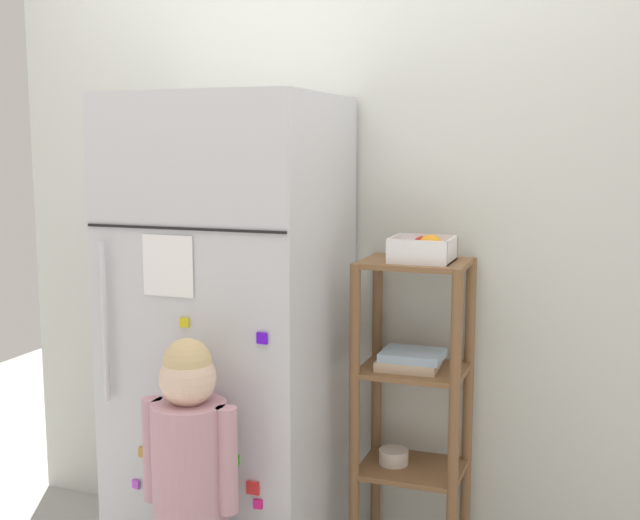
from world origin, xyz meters
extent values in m
cube|color=silver|center=(0.00, 0.37, 1.08)|extent=(2.71, 0.03, 2.17)
cube|color=silver|center=(-0.27, 0.02, 0.83)|extent=(0.69, 0.65, 1.67)
cube|color=black|center=(-0.27, -0.31, 1.25)|extent=(0.67, 0.01, 0.01)
cylinder|color=silver|center=(-0.54, -0.33, 0.95)|extent=(0.02, 0.02, 0.51)
cube|color=white|center=(-0.32, -0.31, 1.14)|extent=(0.17, 0.01, 0.19)
cube|color=yellow|center=(-0.27, -0.31, 0.97)|extent=(0.03, 0.01, 0.03)
cube|color=#540DEB|center=(-0.01, -0.31, 0.94)|extent=(0.03, 0.01, 0.03)
cube|color=red|center=(-0.05, -0.31, 0.47)|extent=(0.04, 0.01, 0.04)
cube|color=#38C216|center=(-0.11, -0.31, 0.55)|extent=(0.03, 0.01, 0.03)
cube|color=#B940D7|center=(-0.46, -0.31, 0.42)|extent=(0.03, 0.01, 0.03)
cube|color=gold|center=(-0.43, -0.31, 0.53)|extent=(0.03, 0.01, 0.03)
cube|color=#E41779|center=(-0.03, -0.31, 0.42)|extent=(0.03, 0.01, 0.03)
cylinder|color=#BF8C99|center=(-0.19, -0.43, 0.57)|extent=(0.22, 0.22, 0.37)
sphere|color=#BF8C99|center=(-0.19, -0.37, 0.75)|extent=(0.10, 0.10, 0.10)
sphere|color=beige|center=(-0.19, -0.43, 0.83)|extent=(0.17, 0.17, 0.17)
sphere|color=tan|center=(-0.19, -0.43, 0.88)|extent=(0.14, 0.14, 0.14)
cylinder|color=#BF8C99|center=(-0.31, -0.43, 0.60)|extent=(0.06, 0.06, 0.31)
cylinder|color=#BF8C99|center=(-0.07, -0.43, 0.60)|extent=(0.06, 0.06, 0.31)
cylinder|color=brown|center=(0.16, 0.05, 0.56)|extent=(0.04, 0.04, 1.12)
cylinder|color=brown|center=(0.50, 0.05, 0.56)|extent=(0.04, 0.04, 1.12)
cylinder|color=brown|center=(0.16, 0.32, 0.56)|extent=(0.04, 0.04, 1.12)
cylinder|color=brown|center=(0.50, 0.32, 0.56)|extent=(0.04, 0.04, 1.12)
cube|color=brown|center=(0.33, 0.19, 1.11)|extent=(0.35, 0.29, 0.02)
cube|color=brown|center=(0.33, 0.19, 0.74)|extent=(0.35, 0.29, 0.02)
cube|color=brown|center=(0.33, 0.19, 0.39)|extent=(0.35, 0.29, 0.02)
cube|color=#C6AD8E|center=(0.32, 0.17, 0.77)|extent=(0.21, 0.18, 0.03)
cube|color=#99B2C6|center=(0.33, 0.17, 0.80)|extent=(0.20, 0.17, 0.03)
cylinder|color=beige|center=(0.27, 0.19, 0.42)|extent=(0.10, 0.10, 0.05)
cube|color=white|center=(0.36, 0.17, 1.12)|extent=(0.20, 0.19, 0.01)
cube|color=white|center=(0.36, 0.08, 1.16)|extent=(0.20, 0.01, 0.08)
cube|color=white|center=(0.36, 0.27, 1.16)|extent=(0.20, 0.01, 0.08)
cube|color=white|center=(0.26, 0.17, 1.16)|extent=(0.01, 0.19, 0.08)
cube|color=white|center=(0.46, 0.17, 1.16)|extent=(0.01, 0.19, 0.08)
sphere|color=red|center=(0.39, 0.15, 1.16)|extent=(0.06, 0.06, 0.06)
sphere|color=#AB210F|center=(0.35, 0.20, 1.16)|extent=(0.08, 0.08, 0.08)
sphere|color=orange|center=(0.38, 0.18, 1.17)|extent=(0.08, 0.08, 0.08)
camera|label=1|loc=(0.93, -2.41, 1.50)|focal=44.89mm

